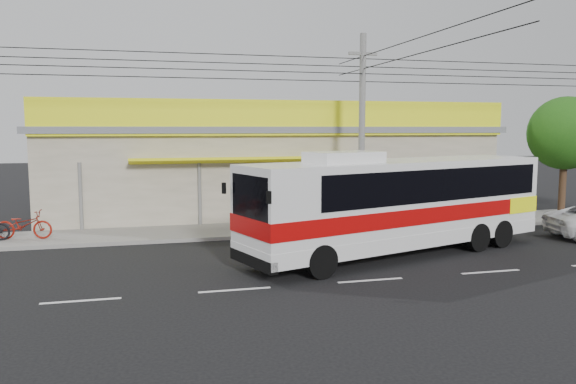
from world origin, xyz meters
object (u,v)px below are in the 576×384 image
utility_pole (363,69)px  tree_far (568,136)px  coach_bus (404,199)px  motorbike_red (24,225)px

utility_pole → tree_far: utility_pole is taller
coach_bus → utility_pole: 6.81m
motorbike_red → coach_bus: bearing=-102.5°
utility_pole → tree_far: bearing=5.3°
coach_bus → tree_far: tree_far is taller
motorbike_red → tree_far: 25.19m
coach_bus → utility_pole: bearing=69.0°
motorbike_red → utility_pole: utility_pole is taller
motorbike_red → tree_far: size_ratio=0.36×
coach_bus → tree_far: (11.56, 5.72, 2.09)m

